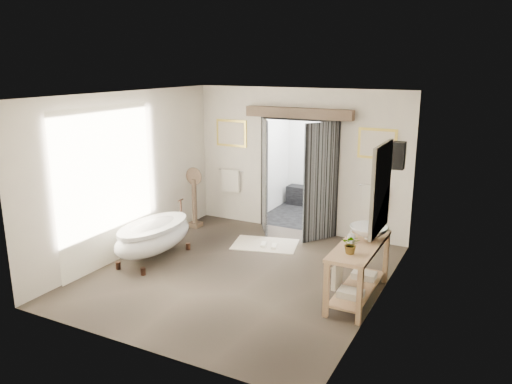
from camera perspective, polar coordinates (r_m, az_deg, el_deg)
ground_plane at (r=8.33m, az=-1.91°, el=-9.28°), size 5.00×5.00×0.00m
room_shell at (r=7.67m, az=-2.74°, el=3.20°), size 4.52×5.02×2.91m
shower_room at (r=11.54m, az=7.71°, el=2.12°), size 2.22×2.01×2.51m
back_wall_dressing at (r=9.88m, az=4.56°, el=3.99°), size 3.82×0.75×2.52m
clawfoot_tub at (r=8.94m, az=-11.61°, el=-4.91°), size 0.81×1.81×0.89m
vanity at (r=7.46m, az=11.44°, el=-8.31°), size 0.57×1.60×0.85m
pedestal_mirror at (r=10.52m, az=-7.04°, el=-1.09°), size 0.38×0.24×1.28m
rug at (r=9.57m, az=1.05°, el=-6.00°), size 1.36×1.07×0.01m
slippers at (r=9.43m, az=1.47°, el=-6.11°), size 0.39×0.26×0.05m
basin at (r=7.55m, az=12.77°, el=-4.53°), size 0.73×0.73×0.19m
plant at (r=6.91m, az=10.83°, el=-5.88°), size 0.27×0.25×0.27m
soap_bottle_a at (r=7.34m, az=10.84°, el=-4.99°), size 0.10×0.11×0.19m
soap_bottle_b at (r=7.97m, az=13.21°, el=-3.61°), size 0.17×0.17×0.17m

